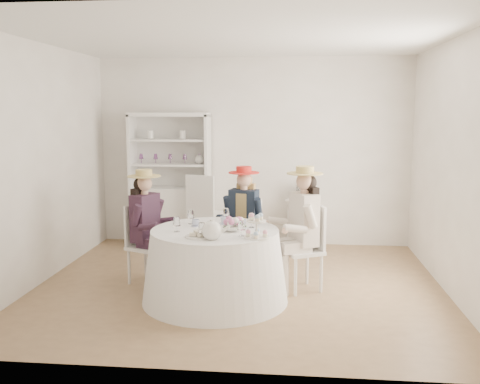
# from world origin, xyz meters

# --- Properties ---
(ground) EXTENTS (4.50, 4.50, 0.00)m
(ground) POSITION_xyz_m (0.00, 0.00, 0.00)
(ground) COLOR brown
(ground) RESTS_ON ground
(ceiling) EXTENTS (4.50, 4.50, 0.00)m
(ceiling) POSITION_xyz_m (0.00, 0.00, 2.70)
(ceiling) COLOR white
(ceiling) RESTS_ON wall_back
(wall_back) EXTENTS (4.50, 0.00, 4.50)m
(wall_back) POSITION_xyz_m (0.00, 2.00, 1.35)
(wall_back) COLOR silver
(wall_back) RESTS_ON ground
(wall_front) EXTENTS (4.50, 0.00, 4.50)m
(wall_front) POSITION_xyz_m (0.00, -2.00, 1.35)
(wall_front) COLOR silver
(wall_front) RESTS_ON ground
(wall_left) EXTENTS (0.00, 4.50, 4.50)m
(wall_left) POSITION_xyz_m (-2.25, 0.00, 1.35)
(wall_left) COLOR silver
(wall_left) RESTS_ON ground
(wall_right) EXTENTS (0.00, 4.50, 4.50)m
(wall_right) POSITION_xyz_m (2.25, 0.00, 1.35)
(wall_right) COLOR silver
(wall_right) RESTS_ON ground
(tea_table) EXTENTS (1.50, 1.50, 0.75)m
(tea_table) POSITION_xyz_m (-0.20, -0.48, 0.37)
(tea_table) COLOR white
(tea_table) RESTS_ON ground
(hutch) EXTENTS (1.20, 0.61, 1.92)m
(hutch) POSITION_xyz_m (-1.17, 1.77, 0.68)
(hutch) COLOR silver
(hutch) RESTS_ON ground
(side_table) EXTENTS (0.51, 0.51, 0.64)m
(side_table) POSITION_xyz_m (0.76, 1.72, 0.32)
(side_table) COLOR silver
(side_table) RESTS_ON ground
(hatbox) EXTENTS (0.27, 0.27, 0.27)m
(hatbox) POSITION_xyz_m (0.76, 1.72, 0.78)
(hatbox) COLOR black
(hatbox) RESTS_ON side_table
(guest_left) EXTENTS (0.54, 0.49, 1.30)m
(guest_left) POSITION_xyz_m (-1.05, 0.01, 0.73)
(guest_left) COLOR silver
(guest_left) RESTS_ON ground
(guest_mid) EXTENTS (0.49, 0.52, 1.29)m
(guest_mid) POSITION_xyz_m (0.00, 0.48, 0.73)
(guest_mid) COLOR silver
(guest_mid) RESTS_ON ground
(guest_right) EXTENTS (0.58, 0.52, 1.36)m
(guest_right) POSITION_xyz_m (0.69, -0.07, 0.77)
(guest_right) COLOR silver
(guest_right) RESTS_ON ground
(spare_chair) EXTENTS (0.55, 0.55, 1.07)m
(spare_chair) POSITION_xyz_m (-0.65, 1.52, 0.58)
(spare_chair) COLOR silver
(spare_chair) RESTS_ON ground
(teacup_a) EXTENTS (0.09, 0.09, 0.06)m
(teacup_a) POSITION_xyz_m (-0.42, -0.35, 0.78)
(teacup_a) COLOR white
(teacup_a) RESTS_ON tea_table
(teacup_b) EXTENTS (0.08, 0.08, 0.07)m
(teacup_b) POSITION_xyz_m (-0.15, -0.20, 0.78)
(teacup_b) COLOR white
(teacup_b) RESTS_ON tea_table
(teacup_c) EXTENTS (0.12, 0.12, 0.08)m
(teacup_c) POSITION_xyz_m (0.06, -0.36, 0.79)
(teacup_c) COLOR white
(teacup_c) RESTS_ON tea_table
(flower_bowl) EXTENTS (0.24, 0.24, 0.05)m
(flower_bowl) POSITION_xyz_m (-0.01, -0.54, 0.77)
(flower_bowl) COLOR white
(flower_bowl) RESTS_ON tea_table
(flower_arrangement) EXTENTS (0.17, 0.17, 0.06)m
(flower_arrangement) POSITION_xyz_m (0.00, -0.49, 0.83)
(flower_arrangement) COLOR #CC669B
(flower_arrangement) RESTS_ON tea_table
(table_teapot) EXTENTS (0.27, 0.19, 0.20)m
(table_teapot) POSITION_xyz_m (-0.16, -0.89, 0.83)
(table_teapot) COLOR white
(table_teapot) RESTS_ON tea_table
(sandwich_plate) EXTENTS (0.26, 0.26, 0.06)m
(sandwich_plate) POSITION_xyz_m (-0.31, -0.81, 0.76)
(sandwich_plate) COLOR white
(sandwich_plate) RESTS_ON tea_table
(cupcake_stand) EXTENTS (0.24, 0.24, 0.23)m
(cupcake_stand) POSITION_xyz_m (0.25, -0.79, 0.83)
(cupcake_stand) COLOR white
(cupcake_stand) RESTS_ON tea_table
(stemware_set) EXTENTS (0.81, 0.84, 0.15)m
(stemware_set) POSITION_xyz_m (-0.20, -0.48, 0.82)
(stemware_set) COLOR white
(stemware_set) RESTS_ON tea_table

